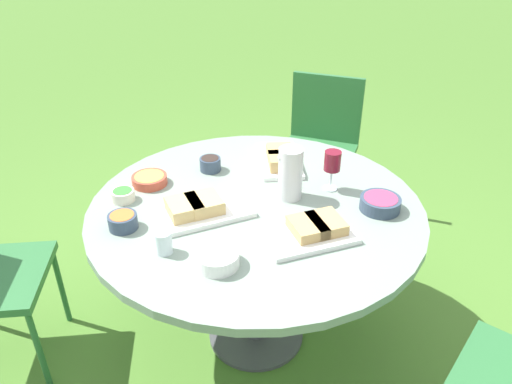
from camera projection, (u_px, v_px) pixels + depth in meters
ground_plane at (256, 334)px, 2.40m from camera, size 40.00×40.00×0.00m
dining_table at (256, 223)px, 2.07m from camera, size 1.36×1.36×0.74m
chair_far_back at (321, 138)px, 3.09m from camera, size 0.60×0.60×0.89m
water_pitcher at (290, 173)px, 2.02m from camera, size 0.11×0.10×0.22m
wine_glass at (332, 163)px, 2.07m from camera, size 0.07×0.07×0.18m
platter_bread_main at (312, 230)px, 1.83m from camera, size 0.34×0.23×0.06m
platter_charcuterie at (199, 208)px, 1.95m from camera, size 0.38×0.25×0.07m
platter_sandwich_side at (280, 158)px, 2.31m from camera, size 0.26×0.40×0.08m
bowl_fries at (150, 179)px, 2.16m from camera, size 0.15×0.15×0.04m
bowl_salad at (123, 195)px, 2.04m from camera, size 0.09×0.09×0.05m
bowl_olives at (210, 163)px, 2.26m from camera, size 0.10×0.10×0.06m
bowl_dip_red at (380, 203)px, 1.98m from camera, size 0.16×0.16×0.05m
bowl_dip_cream at (217, 258)px, 1.68m from camera, size 0.15×0.15×0.05m
bowl_roasted_veg at (123, 221)px, 1.87m from camera, size 0.11×0.11×0.06m
cup_water_near at (163, 242)px, 1.73m from camera, size 0.06×0.06×0.08m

